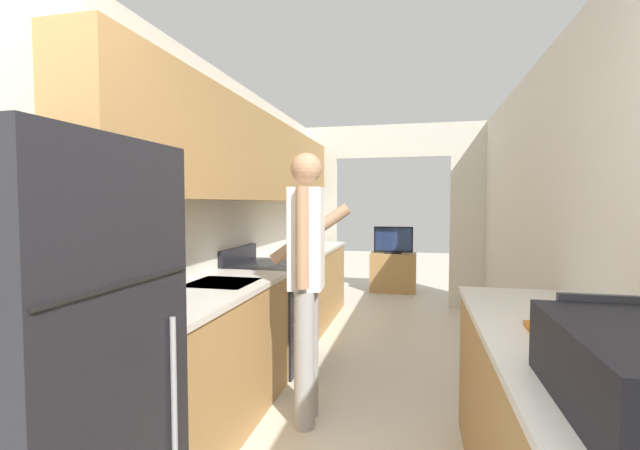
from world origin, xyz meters
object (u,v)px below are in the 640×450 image
refrigerator (35,387)px  range_oven (269,312)px  tv_cabinet (393,272)px  person (306,278)px  book_stack (563,329)px  knife (288,254)px  television (393,240)px

refrigerator → range_oven: size_ratio=1.58×
tv_cabinet → person: bearing=-94.3°
refrigerator → tv_cabinet: size_ratio=2.26×
range_oven → person: (0.58, -0.92, 0.49)m
book_stack → tv_cabinet: (-0.94, 5.06, -0.61)m
person → knife: bearing=16.2°
refrigerator → range_oven: 2.44m
knife → tv_cabinet: bearing=49.4°
book_stack → range_oven: bearing=137.0°
tv_cabinet → television: (-0.00, -0.04, 0.52)m
refrigerator → television: 5.79m
tv_cabinet → knife: knife is taller
knife → television: bearing=49.1°
book_stack → knife: (-1.86, 2.36, -0.03)m
book_stack → tv_cabinet: size_ratio=0.42×
television → tv_cabinet: bearing=90.0°
refrigerator → person: size_ratio=0.94×
refrigerator → tv_cabinet: (0.86, 5.77, -0.50)m
range_oven → book_stack: bearing=-43.0°
book_stack → television: 5.11m
tv_cabinet → knife: 2.91m
person → book_stack: bearing=-127.2°
book_stack → knife: bearing=128.3°
refrigerator → knife: bearing=91.3°
refrigerator → knife: refrigerator is taller
person → knife: person is taller
refrigerator → book_stack: refrigerator is taller
refrigerator → knife: size_ratio=4.76×
range_oven → book_stack: size_ratio=3.40×
refrigerator → television: (0.86, 5.72, 0.01)m
book_stack → television: size_ratio=0.49×
range_oven → person: person is taller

